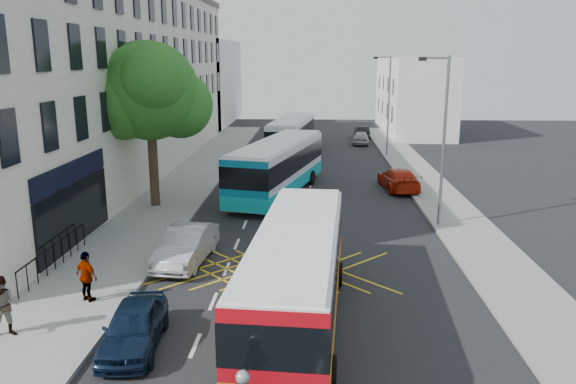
# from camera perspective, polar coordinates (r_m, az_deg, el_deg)

# --- Properties ---
(ground) EXTENTS (120.00, 120.00, 0.00)m
(ground) POSITION_cam_1_polar(r_m,az_deg,el_deg) (16.64, 1.85, -15.56)
(ground) COLOR black
(ground) RESTS_ON ground
(pavement_left) EXTENTS (5.00, 70.00, 0.15)m
(pavement_left) POSITION_cam_1_polar(r_m,az_deg,el_deg) (31.80, -13.28, -1.40)
(pavement_left) COLOR gray
(pavement_left) RESTS_ON ground
(pavement_right) EXTENTS (3.00, 70.00, 0.15)m
(pavement_right) POSITION_cam_1_polar(r_m,az_deg,el_deg) (31.48, 16.01, -1.72)
(pavement_right) COLOR gray
(pavement_right) RESTS_ON ground
(terrace_main) EXTENTS (8.30, 45.00, 13.50)m
(terrace_main) POSITION_cam_1_polar(r_m,az_deg,el_deg) (41.52, -17.68, 11.11)
(terrace_main) COLOR beige
(terrace_main) RESTS_ON ground
(terrace_far) EXTENTS (8.00, 20.00, 10.00)m
(terrace_far) POSITION_cam_1_polar(r_m,az_deg,el_deg) (71.02, -9.09, 10.93)
(terrace_far) COLOR silver
(terrace_far) RESTS_ON ground
(building_right) EXTENTS (6.00, 18.00, 8.00)m
(building_right) POSITION_cam_1_polar(r_m,az_deg,el_deg) (63.60, 12.57, 9.58)
(building_right) COLOR silver
(building_right) RESTS_ON ground
(street_tree) EXTENTS (6.30, 5.70, 8.80)m
(street_tree) POSITION_cam_1_polar(r_m,az_deg,el_deg) (30.79, -13.95, 9.83)
(street_tree) COLOR #382619
(street_tree) RESTS_ON pavement_left
(lamp_near) EXTENTS (1.45, 0.15, 8.00)m
(lamp_near) POSITION_cam_1_polar(r_m,az_deg,el_deg) (27.44, 15.39, 5.81)
(lamp_near) COLOR slate
(lamp_near) RESTS_ON pavement_right
(lamp_far) EXTENTS (1.45, 0.15, 8.00)m
(lamp_far) POSITION_cam_1_polar(r_m,az_deg,el_deg) (47.06, 10.09, 9.14)
(lamp_far) COLOR slate
(lamp_far) RESTS_ON pavement_right
(railings) EXTENTS (0.08, 5.60, 1.14)m
(railings) POSITION_cam_1_polar(r_m,az_deg,el_deg) (23.34, -22.64, -5.95)
(railings) COLOR black
(railings) RESTS_ON pavement_left
(bus_near) EXTENTS (3.26, 10.94, 3.03)m
(bus_near) POSITION_cam_1_polar(r_m,az_deg,el_deg) (17.50, 0.91, -8.25)
(bus_near) COLOR silver
(bus_near) RESTS_ON ground
(bus_mid) EXTENTS (5.36, 11.77, 3.23)m
(bus_mid) POSITION_cam_1_polar(r_m,az_deg,el_deg) (33.53, -1.05, 2.58)
(bus_mid) COLOR silver
(bus_mid) RESTS_ON ground
(bus_far) EXTENTS (3.83, 10.99, 3.03)m
(bus_far) POSITION_cam_1_polar(r_m,az_deg,el_deg) (48.14, 0.37, 5.83)
(bus_far) COLOR silver
(bus_far) RESTS_ON ground
(parked_car_blue) EXTENTS (1.83, 3.90, 1.29)m
(parked_car_blue) POSITION_cam_1_polar(r_m,az_deg,el_deg) (16.97, -15.38, -13.02)
(parked_car_blue) COLOR black
(parked_car_blue) RESTS_ON ground
(parked_car_silver) EXTENTS (1.98, 4.55, 1.45)m
(parked_car_silver) POSITION_cam_1_polar(r_m,az_deg,el_deg) (22.96, -10.29, -5.38)
(parked_car_silver) COLOR #AAACB2
(parked_car_silver) RESTS_ON ground
(red_hatchback) EXTENTS (2.39, 4.85, 1.36)m
(red_hatchback) POSITION_cam_1_polar(r_m,az_deg,el_deg) (35.61, 11.17, 1.30)
(red_hatchback) COLOR #B21E07
(red_hatchback) RESTS_ON ground
(distant_car_grey) EXTENTS (2.12, 4.40, 1.21)m
(distant_car_grey) POSITION_cam_1_polar(r_m,az_deg,el_deg) (54.26, 0.69, 5.66)
(distant_car_grey) COLOR #393A3F
(distant_car_grey) RESTS_ON ground
(distant_car_silver) EXTENTS (1.82, 3.84, 1.27)m
(distant_car_silver) POSITION_cam_1_polar(r_m,az_deg,el_deg) (53.80, 7.42, 5.51)
(distant_car_silver) COLOR #A1A2A8
(distant_car_silver) RESTS_ON ground
(distant_car_dark) EXTENTS (1.36, 3.61, 1.18)m
(distant_car_dark) POSITION_cam_1_polar(r_m,az_deg,el_deg) (58.16, 7.52, 6.06)
(distant_car_dark) COLOR black
(distant_car_dark) RESTS_ON ground
(pedestrian_near) EXTENTS (1.10, 1.00, 1.85)m
(pedestrian_near) POSITION_cam_1_polar(r_m,az_deg,el_deg) (18.46, -26.90, -10.35)
(pedestrian_near) COLOR gray
(pedestrian_near) RESTS_ON pavement_left
(pedestrian_far) EXTENTS (1.08, 0.89, 1.73)m
(pedestrian_far) POSITION_cam_1_polar(r_m,az_deg,el_deg) (19.94, -19.77, -8.09)
(pedestrian_far) COLOR gray
(pedestrian_far) RESTS_ON pavement_left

